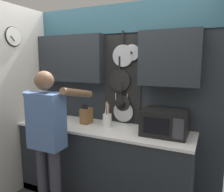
% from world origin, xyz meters
% --- Properties ---
extents(base_cabinet_counter, '(2.18, 0.61, 0.93)m').
position_xyz_m(base_cabinet_counter, '(0.00, -0.00, 0.46)').
color(base_cabinet_counter, '#23282D').
rests_on(base_cabinet_counter, ground_plane).
extents(back_wall_unit, '(2.75, 0.20, 2.42)m').
position_xyz_m(back_wall_unit, '(-0.01, 0.27, 1.46)').
color(back_wall_unit, '#23282D').
rests_on(back_wall_unit, ground_plane).
extents(side_wall, '(0.07, 1.60, 2.42)m').
position_xyz_m(side_wall, '(-1.11, -0.41, 1.22)').
color(side_wall, silver).
rests_on(side_wall, ground_plane).
extents(microwave, '(0.48, 0.38, 0.28)m').
position_xyz_m(microwave, '(0.75, 0.05, 1.07)').
color(microwave, black).
rests_on(microwave, base_cabinet_counter).
extents(knife_block, '(0.12, 0.16, 0.27)m').
position_xyz_m(knife_block, '(-0.25, 0.05, 1.04)').
color(knife_block, brown).
rests_on(knife_block, base_cabinet_counter).
extents(utensil_crock, '(0.11, 0.11, 0.31)m').
position_xyz_m(utensil_crock, '(0.04, 0.05, 1.03)').
color(utensil_crock, white).
rests_on(utensil_crock, base_cabinet_counter).
extents(person, '(0.54, 0.64, 1.63)m').
position_xyz_m(person, '(-0.39, -0.52, 0.97)').
color(person, '#383842').
rests_on(person, ground_plane).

